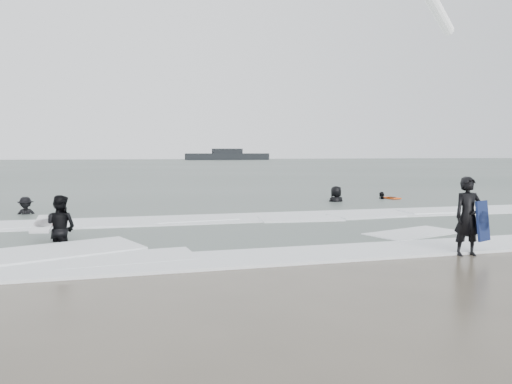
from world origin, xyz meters
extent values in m
plane|color=brown|center=(0.00, 0.00, 0.00)|extent=(320.00, 320.00, 0.00)
plane|color=#47544C|center=(0.00, 80.00, 0.06)|extent=(320.00, 320.00, 0.00)
imported|color=black|center=(3.58, -1.50, 0.00)|extent=(0.74, 0.52, 1.92)
imported|color=black|center=(-6.14, 2.76, 0.00)|extent=(1.11, 1.01, 1.87)
imported|color=black|center=(-8.20, 9.27, 0.00)|extent=(1.07, 0.66, 1.59)
imported|color=black|center=(8.45, 11.61, 0.00)|extent=(0.79, 1.00, 1.58)
imported|color=black|center=(5.58, 10.87, 0.00)|extent=(1.03, 0.73, 1.98)
cube|color=white|center=(0.00, -0.60, 0.03)|extent=(30.03, 2.32, 0.07)
cube|color=white|center=(0.00, 6.00, 0.04)|extent=(30.00, 2.60, 0.09)
cube|color=black|center=(25.46, 139.05, 1.06)|extent=(25.54, 4.56, 2.01)
cube|color=black|center=(25.46, 139.05, 2.80)|extent=(9.12, 2.74, 1.46)
camera|label=1|loc=(-4.31, -11.72, 2.49)|focal=35.00mm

